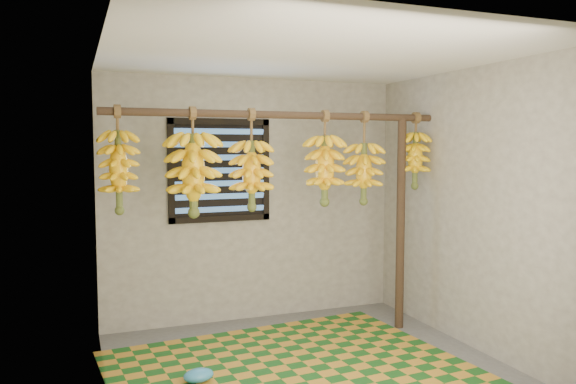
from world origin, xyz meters
name	(u,v)px	position (x,y,z in m)	size (l,w,h in m)	color
floor	(314,373)	(0.00, 0.00, -0.01)	(3.00, 3.00, 0.01)	#525252
ceiling	(315,54)	(0.00, 0.00, 2.40)	(3.00, 3.00, 0.01)	silver
wall_back	(254,200)	(0.00, 1.50, 1.20)	(3.00, 0.01, 2.40)	slate
wall_left	(104,228)	(-1.50, 0.00, 1.20)	(0.01, 3.00, 2.40)	slate
wall_right	(477,209)	(1.50, 0.00, 1.20)	(0.01, 3.00, 2.40)	slate
window	(220,170)	(-0.35, 1.48, 1.50)	(1.00, 0.04, 1.00)	black
hanging_pole	(282,115)	(0.00, 0.70, 2.00)	(0.06, 0.06, 3.00)	#412C1F
support_post	(401,224)	(1.20, 0.70, 1.00)	(0.08, 0.08, 2.00)	#412C1F
woven_mat	(292,370)	(-0.15, 0.09, 0.01)	(2.67, 2.13, 0.01)	#164C17
plastic_bag	(199,375)	(-0.86, 0.13, 0.06)	(0.23, 0.17, 0.09)	teal
banana_bunch_a	(119,172)	(-1.35, 0.70, 1.54)	(0.30, 0.30, 0.84)	brown
banana_bunch_b	(193,174)	(-0.77, 0.70, 1.50)	(0.41, 0.41, 0.88)	brown
banana_bunch_c	(252,175)	(-0.27, 0.70, 1.49)	(0.35, 0.35, 0.85)	brown
banana_bunch_d	(325,170)	(0.41, 0.70, 1.52)	(0.32, 0.32, 0.83)	brown
banana_bunch_e	(364,173)	(0.80, 0.70, 1.49)	(0.34, 0.34, 0.84)	brown
banana_bunch_f	(415,160)	(1.35, 0.70, 1.60)	(0.26, 0.26, 0.71)	brown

